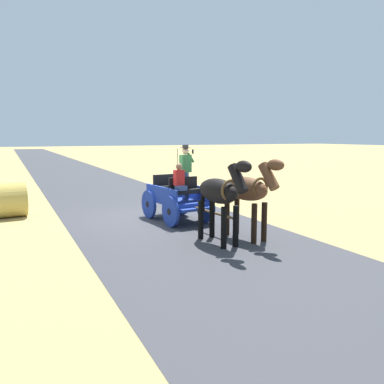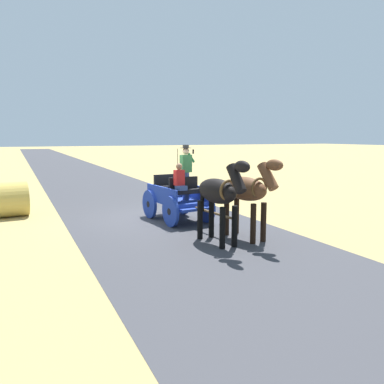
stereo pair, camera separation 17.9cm
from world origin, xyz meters
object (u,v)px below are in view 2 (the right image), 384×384
(horse_drawn_carriage, at_px, (178,196))
(hay_bale, at_px, (11,199))
(horse_near_side, at_px, (248,191))
(horse_off_side, at_px, (219,193))

(horse_drawn_carriage, xyz_separation_m, hay_bale, (5.04, -3.01, -0.22))
(horse_near_side, height_order, hay_bale, horse_near_side)
(horse_near_side, height_order, horse_off_side, same)
(horse_drawn_carriage, height_order, horse_off_side, horse_drawn_carriage)
(horse_near_side, bearing_deg, horse_off_side, 6.32)
(horse_off_side, height_order, hay_bale, horse_off_side)
(horse_near_side, xyz_separation_m, hay_bale, (5.83, -5.97, -0.72))
(horse_off_side, bearing_deg, horse_near_side, -173.68)
(hay_bale, bearing_deg, horse_near_side, 134.34)
(horse_off_side, distance_m, hay_bale, 7.84)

